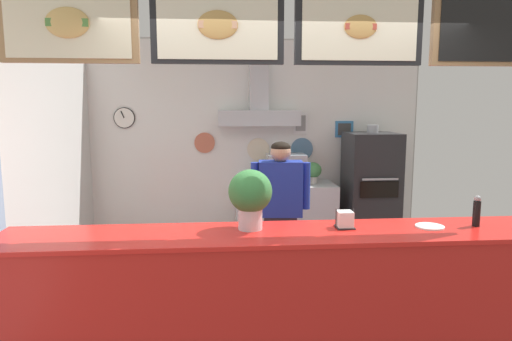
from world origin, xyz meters
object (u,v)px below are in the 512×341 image
(potted_rosemary, at_px, (261,175))
(condiment_plate, at_px, (430,226))
(pepper_grinder, at_px, (477,211))
(basil_vase, at_px, (250,196))
(espresso_machine, at_px, (286,170))
(potted_thyme, at_px, (313,171))
(shop_worker, at_px, (280,214))
(napkin_holder, at_px, (345,220))
(pizza_oven, at_px, (370,194))

(potted_rosemary, bearing_deg, condiment_plate, -70.57)
(pepper_grinder, bearing_deg, basil_vase, 177.96)
(espresso_machine, height_order, potted_thyme, espresso_machine)
(potted_thyme, xyz_separation_m, potted_rosemary, (-0.67, -0.00, -0.04))
(espresso_machine, distance_m, potted_thyme, 0.35)
(potted_thyme, relative_size, pepper_grinder, 1.25)
(shop_worker, relative_size, napkin_holder, 11.61)
(shop_worker, bearing_deg, pepper_grinder, 135.62)
(shop_worker, bearing_deg, napkin_holder, 106.05)
(espresso_machine, relative_size, potted_thyme, 1.74)
(shop_worker, xyz_separation_m, napkin_holder, (0.27, -1.38, 0.29))
(shop_worker, distance_m, basil_vase, 1.49)
(condiment_plate, bearing_deg, potted_thyme, 95.92)
(napkin_holder, distance_m, basil_vase, 0.69)
(shop_worker, xyz_separation_m, potted_rosemary, (-0.08, 1.26, 0.20))
(espresso_machine, relative_size, napkin_holder, 3.56)
(condiment_plate, distance_m, basil_vase, 1.29)
(potted_thyme, distance_m, potted_rosemary, 0.67)
(potted_thyme, xyz_separation_m, napkin_holder, (-0.32, -2.64, 0.05))
(pizza_oven, relative_size, pepper_grinder, 7.56)
(condiment_plate, relative_size, pepper_grinder, 0.89)
(potted_thyme, relative_size, basil_vase, 0.67)
(potted_rosemary, xyz_separation_m, pepper_grinder, (1.29, -2.68, 0.14))
(pizza_oven, xyz_separation_m, napkin_holder, (-1.06, -2.55, 0.35))
(pizza_oven, relative_size, napkin_holder, 12.38)
(potted_thyme, bearing_deg, pepper_grinder, -76.99)
(napkin_holder, relative_size, basil_vase, 0.33)
(pepper_grinder, distance_m, napkin_holder, 0.94)
(potted_thyme, bearing_deg, potted_rosemary, -179.93)
(shop_worker, distance_m, napkin_holder, 1.44)
(potted_thyme, height_order, condiment_plate, potted_thyme)
(potted_rosemary, bearing_deg, napkin_holder, -82.58)
(condiment_plate, height_order, basil_vase, basil_vase)
(pepper_grinder, relative_size, napkin_holder, 1.64)
(napkin_holder, bearing_deg, basil_vase, 178.03)
(pepper_grinder, height_order, napkin_holder, pepper_grinder)
(condiment_plate, xyz_separation_m, basil_vase, (-1.26, 0.06, 0.23))
(condiment_plate, bearing_deg, potted_rosemary, 109.43)
(potted_thyme, distance_m, condiment_plate, 2.70)
(shop_worker, height_order, potted_rosemary, shop_worker)
(potted_rosemary, height_order, condiment_plate, potted_rosemary)
(basil_vase, bearing_deg, condiment_plate, -2.78)
(pizza_oven, xyz_separation_m, shop_worker, (-1.33, -1.17, 0.06))
(pepper_grinder, relative_size, basil_vase, 0.53)
(potted_thyme, height_order, basil_vase, basil_vase)
(condiment_plate, height_order, napkin_holder, napkin_holder)
(basil_vase, bearing_deg, pepper_grinder, -2.04)
(shop_worker, distance_m, potted_thyme, 1.41)
(potted_rosemary, xyz_separation_m, basil_vase, (-0.32, -2.62, 0.26))
(condiment_plate, xyz_separation_m, pepper_grinder, (0.34, 0.00, 0.10))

